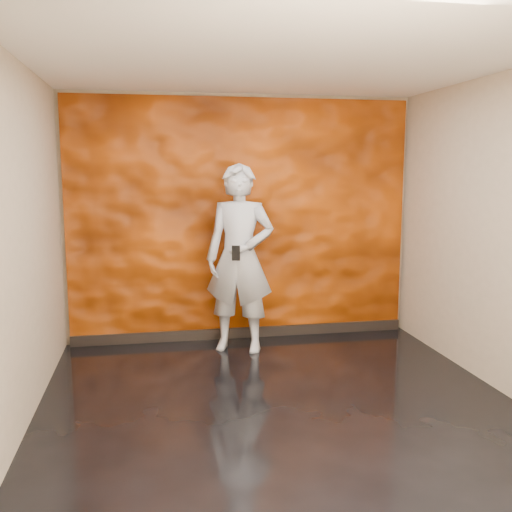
% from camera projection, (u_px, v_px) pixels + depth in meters
% --- Properties ---
extents(room, '(4.02, 4.02, 2.81)m').
position_uv_depth(room, '(280.00, 239.00, 4.63)').
color(room, black).
rests_on(room, ground).
extents(feature_wall, '(3.90, 0.06, 2.75)m').
position_uv_depth(feature_wall, '(242.00, 220.00, 6.54)').
color(feature_wall, '#CF4F07').
rests_on(feature_wall, ground).
extents(baseboard, '(3.90, 0.04, 0.12)m').
position_uv_depth(baseboard, '(243.00, 333.00, 6.70)').
color(baseboard, black).
rests_on(baseboard, ground).
extents(man, '(0.86, 0.72, 2.02)m').
position_uv_depth(man, '(240.00, 258.00, 6.12)').
color(man, '#9EA3AE').
rests_on(man, ground).
extents(phone, '(0.09, 0.04, 0.16)m').
position_uv_depth(phone, '(236.00, 253.00, 5.84)').
color(phone, black).
rests_on(phone, man).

